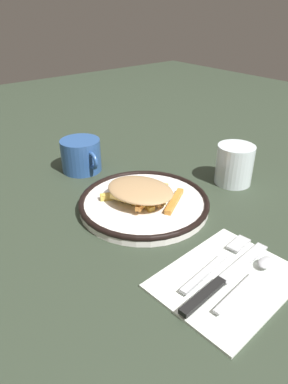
# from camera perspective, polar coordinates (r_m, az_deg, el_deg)

# --- Properties ---
(ground_plane) EXTENTS (2.60, 2.60, 0.00)m
(ground_plane) POSITION_cam_1_polar(r_m,az_deg,el_deg) (0.71, -0.00, -2.56)
(ground_plane) COLOR #2E392A
(plate) EXTENTS (0.26, 0.26, 0.02)m
(plate) POSITION_cam_1_polar(r_m,az_deg,el_deg) (0.71, -0.00, -1.76)
(plate) COLOR white
(plate) RESTS_ON ground_plane
(fries_heap) EXTENTS (0.16, 0.16, 0.04)m
(fries_heap) POSITION_cam_1_polar(r_m,az_deg,el_deg) (0.69, -0.57, 0.11)
(fries_heap) COLOR orange
(fries_heap) RESTS_ON plate
(napkin) EXTENTS (0.18, 0.22, 0.01)m
(napkin) POSITION_cam_1_polar(r_m,az_deg,el_deg) (0.56, 13.31, -13.60)
(napkin) COLOR white
(napkin) RESTS_ON ground_plane
(fork) EXTENTS (0.04, 0.18, 0.01)m
(fork) POSITION_cam_1_polar(r_m,az_deg,el_deg) (0.57, 11.84, -11.08)
(fork) COLOR silver
(fork) RESTS_ON napkin
(knife) EXTENTS (0.04, 0.21, 0.01)m
(knife) POSITION_cam_1_polar(r_m,az_deg,el_deg) (0.54, 12.26, -14.05)
(knife) COLOR black
(knife) RESTS_ON napkin
(spoon) EXTENTS (0.03, 0.15, 0.01)m
(spoon) POSITION_cam_1_polar(r_m,az_deg,el_deg) (0.56, 17.60, -12.49)
(spoon) COLOR silver
(spoon) RESTS_ON napkin
(water_glass) EXTENTS (0.08, 0.08, 0.09)m
(water_glass) POSITION_cam_1_polar(r_m,az_deg,el_deg) (0.81, 14.47, 4.35)
(water_glass) COLOR silver
(water_glass) RESTS_ON ground_plane
(coffee_mug) EXTENTS (0.12, 0.09, 0.08)m
(coffee_mug) POSITION_cam_1_polar(r_m,az_deg,el_deg) (0.86, -10.15, 5.87)
(coffee_mug) COLOR #2B5191
(coffee_mug) RESTS_ON ground_plane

